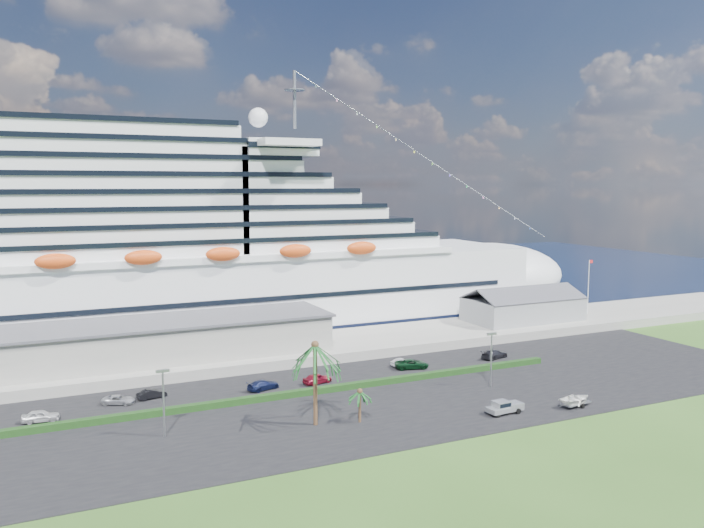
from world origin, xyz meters
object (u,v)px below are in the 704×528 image
parked_car_3 (263,385)px  boat_trailer (576,399)px  cruise_ship (144,255)px  pickup_truck (504,407)px

parked_car_3 → boat_trailer: size_ratio=0.86×
boat_trailer → cruise_ship: bearing=124.1°
cruise_ship → pickup_truck: cruise_ship is taller
parked_car_3 → boat_trailer: bearing=-142.1°
cruise_ship → pickup_truck: (35.78, -66.76, -15.59)m
pickup_truck → boat_trailer: bearing=-9.7°
parked_car_3 → boat_trailer: boat_trailer is taller
parked_car_3 → cruise_ship: bearing=-3.4°
boat_trailer → pickup_truck: bearing=170.3°
pickup_truck → boat_trailer: pickup_truck is taller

